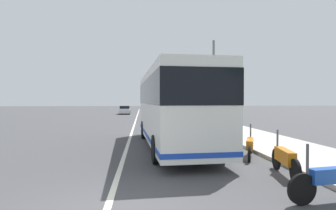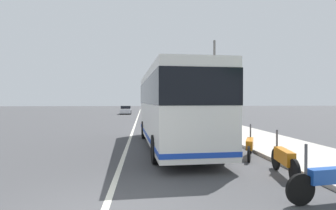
{
  "view_description": "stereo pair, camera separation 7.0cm",
  "coord_description": "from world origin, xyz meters",
  "px_view_note": "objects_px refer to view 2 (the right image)",
  "views": [
    {
      "loc": [
        -5.06,
        -0.71,
        2.19
      ],
      "look_at": [
        8.08,
        -1.96,
        1.98
      ],
      "focal_mm": 29.23,
      "sensor_mm": 36.0,
      "label": 1
    },
    {
      "loc": [
        -5.06,
        -0.78,
        2.19
      ],
      "look_at": [
        8.08,
        -1.96,
        1.98
      ],
      "focal_mm": 29.23,
      "sensor_mm": 36.0,
      "label": 2
    }
  ],
  "objects_px": {
    "motorcycle_angled": "(334,180)",
    "utility_pole": "(214,82)",
    "motorcycle_nearest_curb": "(250,146)",
    "car_behind_bus": "(126,110)",
    "coach_bus": "(173,104)",
    "motorcycle_mid_row": "(284,159)",
    "car_far_distant": "(161,114)"
  },
  "relations": [
    {
      "from": "car_far_distant",
      "to": "car_behind_bus",
      "type": "relative_size",
      "value": 0.94
    },
    {
      "from": "coach_bus",
      "to": "motorcycle_nearest_curb",
      "type": "height_order",
      "value": "coach_bus"
    },
    {
      "from": "motorcycle_angled",
      "to": "car_far_distant",
      "type": "xyz_separation_m",
      "value": [
        25.31,
        2.16,
        0.21
      ]
    },
    {
      "from": "car_behind_bus",
      "to": "coach_bus",
      "type": "bearing_deg",
      "value": 5.99
    },
    {
      "from": "motorcycle_nearest_curb",
      "to": "car_behind_bus",
      "type": "distance_m",
      "value": 36.13
    },
    {
      "from": "motorcycle_mid_row",
      "to": "coach_bus",
      "type": "bearing_deg",
      "value": 36.8
    },
    {
      "from": "motorcycle_angled",
      "to": "utility_pole",
      "type": "relative_size",
      "value": 0.31
    },
    {
      "from": "coach_bus",
      "to": "utility_pole",
      "type": "xyz_separation_m",
      "value": [
        11.98,
        -5.15,
        1.84
      ]
    },
    {
      "from": "coach_bus",
      "to": "motorcycle_mid_row",
      "type": "xyz_separation_m",
      "value": [
        -5.26,
        -2.67,
        -1.55
      ]
    },
    {
      "from": "coach_bus",
      "to": "car_behind_bus",
      "type": "height_order",
      "value": "coach_bus"
    },
    {
      "from": "motorcycle_angled",
      "to": "motorcycle_nearest_curb",
      "type": "height_order",
      "value": "motorcycle_angled"
    },
    {
      "from": "motorcycle_angled",
      "to": "car_far_distant",
      "type": "height_order",
      "value": "car_far_distant"
    },
    {
      "from": "utility_pole",
      "to": "motorcycle_angled",
      "type": "bearing_deg",
      "value": 172.82
    },
    {
      "from": "motorcycle_nearest_curb",
      "to": "utility_pole",
      "type": "height_order",
      "value": "utility_pole"
    },
    {
      "from": "coach_bus",
      "to": "motorcycle_nearest_curb",
      "type": "relative_size",
      "value": 4.86
    },
    {
      "from": "car_behind_bus",
      "to": "utility_pole",
      "type": "height_order",
      "value": "utility_pole"
    },
    {
      "from": "motorcycle_mid_row",
      "to": "car_behind_bus",
      "type": "relative_size",
      "value": 0.47
    },
    {
      "from": "car_far_distant",
      "to": "utility_pole",
      "type": "distance_m",
      "value": 8.25
    },
    {
      "from": "car_behind_bus",
      "to": "motorcycle_mid_row",
      "type": "bearing_deg",
      "value": 8.91
    },
    {
      "from": "coach_bus",
      "to": "motorcycle_angled",
      "type": "bearing_deg",
      "value": -162.81
    },
    {
      "from": "car_behind_bus",
      "to": "motorcycle_nearest_curb",
      "type": "bearing_deg",
      "value": 9.72
    },
    {
      "from": "motorcycle_angled",
      "to": "motorcycle_mid_row",
      "type": "xyz_separation_m",
      "value": [
        2.0,
        0.06,
        0.01
      ]
    },
    {
      "from": "coach_bus",
      "to": "motorcycle_mid_row",
      "type": "distance_m",
      "value": 6.1
    },
    {
      "from": "coach_bus",
      "to": "utility_pole",
      "type": "bearing_deg",
      "value": -26.73
    },
    {
      "from": "motorcycle_mid_row",
      "to": "motorcycle_nearest_curb",
      "type": "relative_size",
      "value": 1.05
    },
    {
      "from": "coach_bus",
      "to": "motorcycle_nearest_curb",
      "type": "xyz_separation_m",
      "value": [
        -2.61,
        -2.71,
        -1.58
      ]
    },
    {
      "from": "coach_bus",
      "to": "motorcycle_mid_row",
      "type": "bearing_deg",
      "value": -156.47
    },
    {
      "from": "car_behind_bus",
      "to": "utility_pole",
      "type": "xyz_separation_m",
      "value": [
        -20.86,
        -9.44,
        3.24
      ]
    },
    {
      "from": "motorcycle_nearest_curb",
      "to": "motorcycle_mid_row",
      "type": "bearing_deg",
      "value": -156.82
    },
    {
      "from": "motorcycle_angled",
      "to": "motorcycle_mid_row",
      "type": "relative_size",
      "value": 1.07
    },
    {
      "from": "motorcycle_angled",
      "to": "utility_pole",
      "type": "bearing_deg",
      "value": -105.36
    },
    {
      "from": "utility_pole",
      "to": "car_far_distant",
      "type": "bearing_deg",
      "value": 37.08
    }
  ]
}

